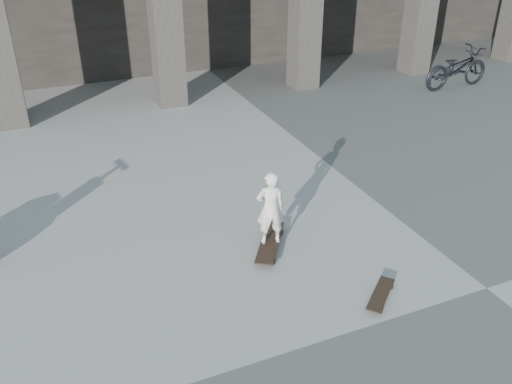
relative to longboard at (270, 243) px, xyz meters
name	(u,v)px	position (x,y,z in m)	size (l,w,h in m)	color
ground	(487,288)	(2.16, -1.92, -0.09)	(90.00, 90.00, 0.00)	#494947
longboard	(270,243)	(0.00, 0.00, 0.00)	(0.81, 1.04, 0.11)	black
skateboard_spare	(381,295)	(0.79, -1.56, -0.02)	(0.66, 0.60, 0.09)	black
child	(270,208)	(0.00, 0.00, 0.56)	(0.40, 0.26, 1.08)	beige
bicycle	(457,68)	(7.55, 4.91, 0.44)	(0.70, 2.00, 1.05)	black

